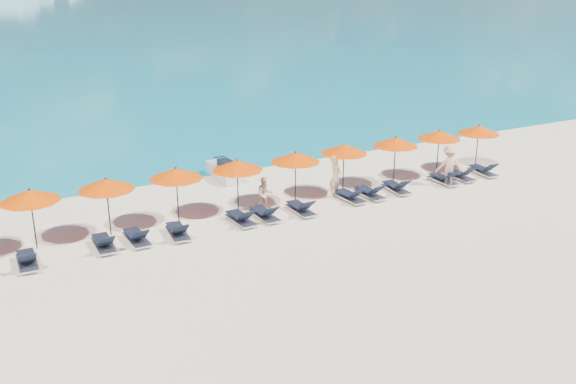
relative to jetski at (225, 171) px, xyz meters
name	(u,v)px	position (x,y,z in m)	size (l,w,h in m)	color
ground	(328,247)	(0.05, -9.25, -0.38)	(1400.00, 1400.00, 0.00)	beige
jetski	(225,171)	(0.00, 0.00, 0.00)	(0.99, 2.59, 0.92)	silver
beachgoer_a	(335,177)	(3.18, -4.83, 0.56)	(0.68, 0.45, 1.88)	#DDA683
beachgoer_b	(265,195)	(-0.31, -4.91, 0.36)	(0.72, 0.41, 1.48)	#DDA683
beachgoer_c	(449,165)	(8.74, -5.83, 0.57)	(1.22, 0.57, 1.89)	#DDA683
umbrella_1	(30,196)	(-9.20, -4.36, 1.64)	(2.10, 2.10, 2.28)	black
umbrella_2	(106,184)	(-6.55, -4.37, 1.64)	(2.10, 2.10, 2.28)	black
umbrella_3	(176,173)	(-3.85, -4.32, 1.64)	(2.10, 2.10, 2.28)	black
umbrella_4	(237,165)	(-1.31, -4.45, 1.64)	(2.10, 2.10, 2.28)	black
umbrella_5	(295,157)	(1.34, -4.52, 1.64)	(2.10, 2.10, 2.28)	black
umbrella_6	(344,149)	(3.88, -4.38, 1.64)	(2.10, 2.10, 2.28)	black
umbrella_7	(396,142)	(6.67, -4.45, 1.64)	(2.10, 2.10, 2.28)	black
umbrella_8	(439,135)	(9.31, -4.39, 1.64)	(2.10, 2.10, 2.28)	black
umbrella_9	(479,130)	(11.71, -4.54, 1.64)	(2.10, 2.10, 2.28)	black
lounger_2	(27,260)	(-9.70, -5.77, -0.14)	(0.68, 1.72, 0.66)	silver
lounger_3	(104,243)	(-7.08, -5.56, -0.14)	(0.66, 1.71, 0.66)	silver
lounger_4	(137,237)	(-5.90, -5.59, -0.14)	(0.66, 1.71, 0.66)	silver
lounger_5	(178,231)	(-4.39, -5.77, -0.14)	(0.79, 1.76, 0.66)	silver
lounger_6	(241,218)	(-1.75, -5.67, -0.14)	(0.72, 1.73, 0.66)	silver
lounger_7	(265,214)	(-0.72, -5.71, -0.14)	(0.69, 1.72, 0.66)	silver
lounger_8	(301,208)	(0.88, -5.82, -0.14)	(0.65, 1.71, 0.66)	silver
lounger_9	(350,196)	(3.49, -5.54, -0.14)	(0.72, 1.73, 0.66)	silver
lounger_10	(370,192)	(4.51, -5.57, -0.14)	(0.66, 1.72, 0.66)	silver
lounger_11	(396,187)	(5.99, -5.53, -0.14)	(0.78, 1.75, 0.66)	silver
lounger_12	(443,179)	(8.69, -5.60, -0.14)	(0.66, 1.72, 0.66)	silver
lounger_13	(460,175)	(9.80, -5.51, -0.14)	(0.63, 1.70, 0.66)	silver
lounger_14	(483,170)	(11.31, -5.49, -0.14)	(0.79, 1.75, 0.66)	silver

